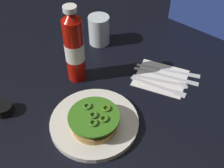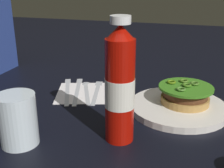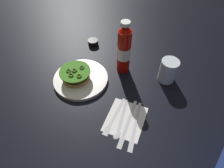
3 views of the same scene
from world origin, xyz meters
TOP-DOWN VIEW (x-y plane):
  - ground_plane at (0.00, 0.00)m, footprint 3.00×3.00m
  - dinner_plate at (0.07, -0.10)m, footprint 0.25×0.25m
  - burger_sandwich at (0.09, -0.12)m, footprint 0.14×0.14m
  - ketchup_bottle at (-0.10, 0.01)m, footprint 0.06×0.06m
  - water_glass at (-0.18, 0.20)m, footprint 0.08×0.08m
  - condiment_cup at (-0.16, -0.24)m, footprint 0.06×0.06m
  - napkin at (0.11, 0.18)m, footprint 0.20×0.19m
  - fork_utensil at (0.14, 0.15)m, footprint 0.18×0.06m
  - spoon_utensil at (0.14, 0.18)m, footprint 0.17×0.08m
  - butter_knife at (0.13, 0.20)m, footprint 0.21×0.08m
  - steak_knife at (0.12, 0.23)m, footprint 0.20×0.10m

SIDE VIEW (x-z plane):
  - ground_plane at x=0.00m, z-range 0.00..0.00m
  - napkin at x=0.11m, z-range 0.00..0.00m
  - fork_utensil at x=0.14m, z-range 0.00..0.01m
  - spoon_utensil at x=0.14m, z-range 0.00..0.01m
  - butter_knife at x=0.13m, z-range 0.00..0.01m
  - steak_knife at x=0.12m, z-range 0.00..0.01m
  - dinner_plate at x=0.07m, z-range 0.00..0.02m
  - condiment_cup at x=-0.16m, z-range 0.00..0.03m
  - burger_sandwich at x=0.09m, z-range 0.01..0.07m
  - water_glass at x=-0.18m, z-range 0.00..0.11m
  - ketchup_bottle at x=-0.10m, z-range -0.01..0.25m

